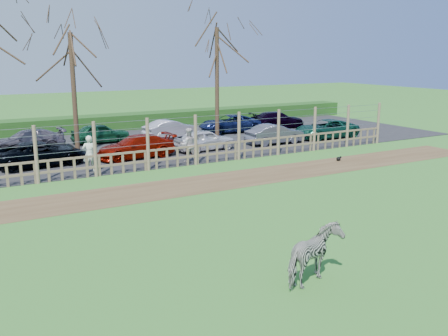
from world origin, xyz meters
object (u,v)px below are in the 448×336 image
tree_right (217,56)px  visitor_a (90,154)px  crow (339,159)px  car_2 (41,154)px  zebra (315,255)px  car_13 (277,120)px  car_11 (171,129)px  visitor_b (188,145)px  car_3 (136,147)px  car_9 (27,141)px  car_10 (101,133)px  tree_mid (72,64)px  car_4 (205,140)px  car_12 (229,124)px  car_6 (326,129)px  car_5 (275,134)px

tree_right → visitor_a: (-9.55, -5.17, -4.34)m
crow → car_2: (-13.58, 6.21, 0.52)m
zebra → visitor_a: (-1.66, 14.05, 0.19)m
car_13 → car_2: bearing=112.5°
tree_right → car_11: bearing=144.6°
visitor_b → car_3: visitor_b is taller
car_9 → car_10: size_ratio=1.17×
crow → car_2: 14.94m
zebra → tree_mid: bearing=-17.4°
tree_mid → car_2: tree_mid is taller
car_3 → crow: bearing=54.5°
tree_mid → visitor_b: 7.65m
zebra → car_4: 17.12m
tree_right → car_12: (2.14, 2.11, -4.60)m
car_10 → car_12: size_ratio=0.82×
zebra → car_2: size_ratio=0.39×
car_6 → visitor_b: bearing=-73.8°
car_11 → car_3: bearing=132.4°
zebra → car_9: bearing=-11.6°
car_3 → car_9: 6.72m
visitor_a → visitor_b: bearing=-164.6°
car_13 → car_10: bearing=96.6°
car_2 → car_5: same height
car_10 → car_11: bearing=-98.4°
car_2 → tree_mid: bearing=-52.4°
tree_right → visitor_b: 8.25m
zebra → car_13: (14.17, 21.41, -0.07)m
visitor_a → car_13: size_ratio=0.42×
visitor_b → car_9: bearing=-33.8°
tree_right → car_10: 8.61m
car_9 → car_11: bearing=89.2°
car_2 → car_9: size_ratio=1.04×
car_9 → car_13: same height
visitor_a → car_4: bearing=-145.9°
visitor_b → car_6: visitor_b is taller
car_10 → tree_right: bearing=-109.7°
car_3 → car_10: bearing=-178.9°
visitor_b → car_2: visitor_b is taller
car_5 → car_13: size_ratio=0.88×
tree_mid → car_12: bearing=13.2°
car_10 → car_12: (9.04, -0.21, 0.00)m
crow → car_10: car_10 is taller
tree_right → car_6: (6.34, -3.13, -4.60)m
tree_right → car_10: bearing=161.4°
tree_mid → car_3: 5.52m
car_13 → car_12: bearing=98.2°
tree_mid → car_5: (11.23, -2.73, -4.23)m
visitor_a → car_9: visitor_a is taller
zebra → car_10: bearing=-23.4°
tree_mid → car_4: (6.56, -2.49, -4.23)m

